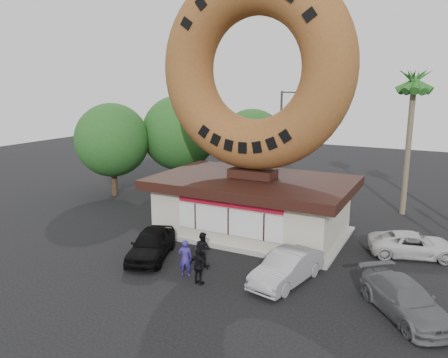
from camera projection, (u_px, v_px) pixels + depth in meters
The scene contains 15 objects.
ground at pixel (200, 270), 20.52m from camera, with size 90.00×90.00×0.00m, color black.
donut_shop at pixel (252, 203), 25.33m from camera, with size 11.20×7.20×3.80m.
giant_donut at pixel (254, 69), 23.69m from camera, with size 11.12×11.12×2.84m, color brown.
tree_west at pixel (179, 133), 35.04m from camera, with size 6.00×6.00×7.65m.
tree_mid at pixel (252, 142), 34.45m from camera, with size 5.20×5.20×6.63m.
tree_far at pixel (112, 140), 33.21m from camera, with size 5.60×5.60×7.14m.
palm_near at pixel (414, 86), 27.48m from camera, with size 2.60×2.60×9.75m.
street_lamp at pixel (282, 136), 34.25m from camera, with size 2.11×0.20×8.00m.
person_left at pixel (185, 258), 19.70m from camera, with size 0.64×0.42×1.74m, color navy.
person_center at pixel (203, 249), 20.94m from camera, with size 0.81×0.63×1.66m, color black.
person_right at pixel (199, 266), 18.92m from camera, with size 0.98×0.41×1.68m, color black.
car_black at pixel (151, 244), 21.82m from camera, with size 1.73×4.29×1.46m, color black.
car_silver at pixel (287, 268), 19.12m from camera, with size 1.48×4.25×1.40m, color #9C9CA1.
car_grey at pixel (405, 299), 16.44m from camera, with size 1.82×4.48×1.30m, color slate.
car_white at pixel (414, 245), 22.06m from camera, with size 2.03×4.39×1.22m, color silver.
Camera 1 is at (9.75, -16.46, 8.65)m, focal length 35.00 mm.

